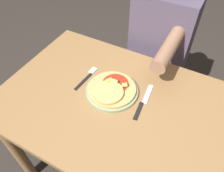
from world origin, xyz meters
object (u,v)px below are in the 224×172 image
plate (112,91)px  person_diner (160,47)px  knife (143,102)px  fork (87,77)px  dining_table (115,118)px  pizza (112,89)px

plate → person_diner: (0.07, 0.50, -0.06)m
knife → fork: bearing=176.7°
dining_table → person_diner: (0.03, 0.54, 0.07)m
plate → knife: bearing=3.6°
plate → person_diner: 0.51m
dining_table → plate: 0.15m
plate → person_diner: person_diner is taller
person_diner → pizza: bearing=-97.5°
pizza → knife: 0.16m
plate → pizza: 0.02m
knife → plate: bearing=-176.4°
plate → pizza: size_ratio=1.10×
pizza → person_diner: (0.07, 0.51, -0.08)m
fork → pizza: bearing=-11.8°
dining_table → fork: size_ratio=6.02×
pizza → fork: (-0.15, 0.03, -0.02)m
plate → fork: (-0.15, 0.03, -0.00)m
dining_table → pizza: (-0.04, 0.04, 0.15)m
fork → plate: bearing=-10.0°
knife → person_diner: size_ratio=0.19×
knife → pizza: bearing=-174.6°
pizza → person_diner: bearing=82.5°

